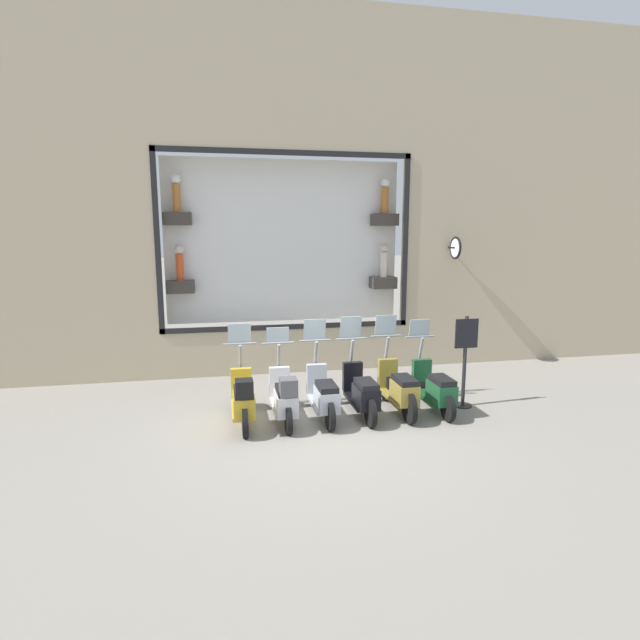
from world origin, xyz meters
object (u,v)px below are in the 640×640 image
scooter_white_4 (284,397)px  scooter_black_2 (362,392)px  scooter_silver_3 (323,395)px  shop_sign_post (465,358)px  scooter_green_0 (435,388)px  scooter_olive_1 (399,389)px  scooter_yellow_5 (243,399)px

scooter_white_4 → scooter_black_2: bearing=-87.1°
scooter_silver_3 → shop_sign_post: shop_sign_post is taller
scooter_green_0 → scooter_white_4: (-0.07, 2.82, 0.04)m
scooter_olive_1 → scooter_silver_3: scooter_olive_1 is taller
scooter_black_2 → shop_sign_post: bearing=-87.4°
scooter_green_0 → scooter_olive_1: bearing=89.2°
scooter_black_2 → shop_sign_post: (0.09, -2.03, 0.51)m
scooter_green_0 → scooter_yellow_5: scooter_yellow_5 is taller
scooter_green_0 → shop_sign_post: shop_sign_post is taller
scooter_yellow_5 → scooter_white_4: bearing=-90.6°
scooter_yellow_5 → shop_sign_post: shop_sign_post is taller
scooter_white_4 → scooter_yellow_5: 0.70m
scooter_olive_1 → scooter_yellow_5: scooter_olive_1 is taller
scooter_olive_1 → scooter_silver_3: (-0.01, 1.41, -0.02)m
scooter_yellow_5 → scooter_black_2: bearing=-88.2°
scooter_yellow_5 → shop_sign_post: size_ratio=1.03×
scooter_silver_3 → scooter_yellow_5: 1.41m
scooter_olive_1 → shop_sign_post: bearing=-86.3°
scooter_olive_1 → scooter_yellow_5: 2.82m
scooter_green_0 → scooter_silver_3: bearing=89.9°
scooter_green_0 → scooter_silver_3: size_ratio=1.00×
scooter_olive_1 → scooter_black_2: bearing=90.4°
scooter_green_0 → scooter_white_4: size_ratio=1.00×
scooter_silver_3 → shop_sign_post: size_ratio=1.03×
scooter_green_0 → scooter_black_2: scooter_black_2 is taller
scooter_black_2 → scooter_silver_3: 0.70m
scooter_green_0 → scooter_white_4: bearing=91.4°
scooter_white_4 → scooter_yellow_5: bearing=89.4°
scooter_silver_3 → shop_sign_post: bearing=-88.1°
scooter_olive_1 → scooter_black_2: 0.70m
scooter_olive_1 → shop_sign_post: size_ratio=1.04×
scooter_olive_1 → scooter_yellow_5: size_ratio=1.01×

